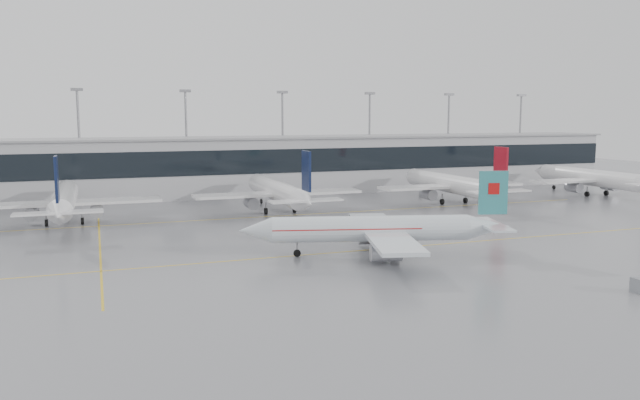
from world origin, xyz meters
name	(u,v)px	position (x,y,z in m)	size (l,w,h in m)	color
ground	(352,251)	(0.00, 0.00, 0.00)	(320.00, 320.00, 0.00)	gray
taxi_line_main	(352,251)	(0.00, 0.00, 0.01)	(120.00, 0.25, 0.01)	gold
taxi_line_north	(284,216)	(0.00, 30.00, 0.01)	(120.00, 0.25, 0.01)	gold
taxi_line_cross	(100,245)	(-30.00, 15.00, 0.01)	(0.25, 60.00, 0.01)	gold
terminal	(242,166)	(0.00, 62.00, 6.00)	(180.00, 15.00, 12.00)	#AAAAAE
terminal_glass	(250,162)	(0.00, 54.45, 7.50)	(180.00, 0.20, 5.00)	black
terminal_roof	(242,138)	(0.00, 62.00, 12.20)	(182.00, 16.00, 0.40)	gray
light_masts	(236,132)	(0.00, 68.00, 13.34)	(156.40, 1.00, 22.60)	gray
air_canada_jet	(381,229)	(2.46, -3.27, 3.22)	(33.27, 26.41, 10.28)	silver
parked_jet_b	(64,201)	(-35.00, 33.69, 3.71)	(29.64, 36.96, 11.72)	white
parked_jet_c	(278,192)	(0.00, 33.69, 3.71)	(29.64, 36.96, 11.72)	white
parked_jet_d	(451,184)	(35.00, 33.69, 3.71)	(29.64, 36.96, 11.72)	white
parked_jet_e	(593,178)	(70.00, 33.69, 3.71)	(29.64, 36.96, 11.72)	white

